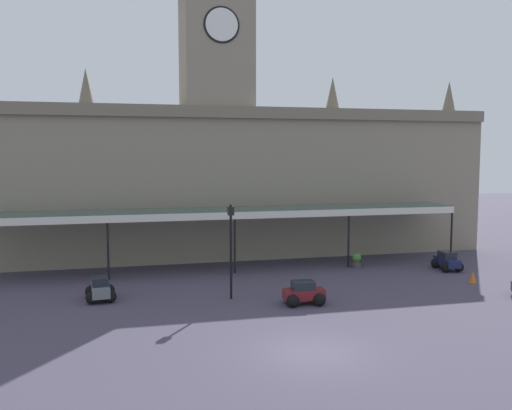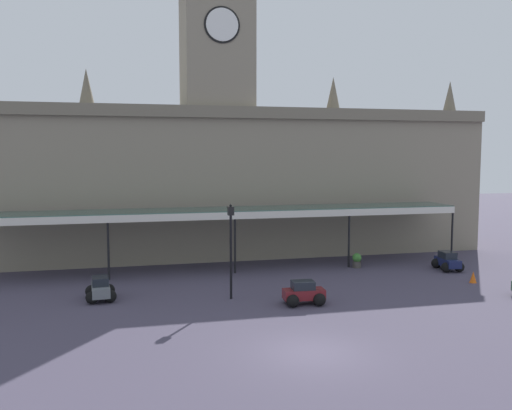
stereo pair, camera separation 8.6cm
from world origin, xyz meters
TOP-DOWN VIEW (x-y plane):
  - ground_plane at (0.00, 0.00)m, footprint 140.00×140.00m
  - station_building at (0.00, 20.78)m, footprint 40.07×6.05m
  - entrance_canopy at (-0.00, 15.54)m, footprint 30.81×3.26m
  - car_maroon_sedan at (1.88, 6.42)m, footprint 2.10×1.60m
  - car_navy_sedan at (13.49, 11.89)m, footprint 1.65×2.13m
  - car_grey_sedan at (-7.98, 9.70)m, footprint 1.62×2.11m
  - victorian_lamppost at (-1.43, 8.29)m, footprint 0.30×0.30m
  - traffic_cone at (12.94, 8.43)m, footprint 0.40×0.40m
  - planter_forecourt_centre at (8.12, 13.97)m, footprint 0.60×0.60m

SIDE VIEW (x-z plane):
  - ground_plane at x=0.00m, z-range 0.00..0.00m
  - traffic_cone at x=12.94m, z-range 0.00..0.66m
  - planter_forecourt_centre at x=8.12m, z-range 0.01..0.97m
  - car_maroon_sedan at x=1.88m, z-range -0.09..1.10m
  - car_navy_sedan at x=13.49m, z-range -0.09..1.10m
  - car_grey_sedan at x=-7.98m, z-range -0.09..1.10m
  - victorian_lamppost at x=-1.43m, z-range 0.60..5.52m
  - entrance_canopy at x=0.00m, z-range 1.83..5.76m
  - station_building at x=0.00m, z-range -3.95..16.52m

